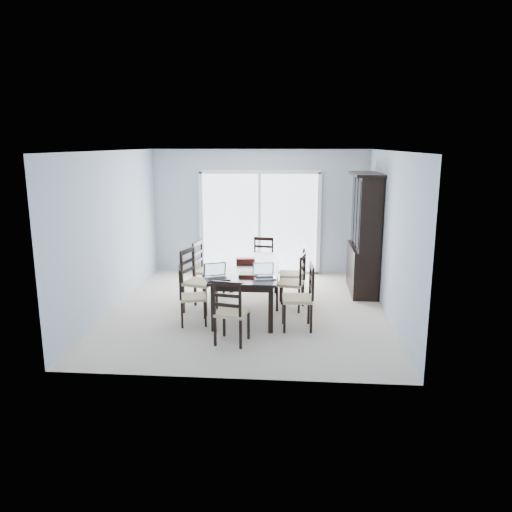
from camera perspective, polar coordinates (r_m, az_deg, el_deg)
The scene contains 24 objects.
floor at distance 8.37m, azimuth -0.85°, elevation -6.16°, with size 5.00×5.00×0.00m, color #BEB3A3.
ceiling at distance 7.92m, azimuth -0.92°, elevation 11.94°, with size 5.00×5.00×0.00m, color white.
back_wall at distance 10.51m, azimuth 0.42°, elevation 5.02°, with size 4.50×0.02×2.60m, color #A5B3C5.
wall_left at distance 8.55m, azimuth -16.08°, elevation 2.75°, with size 0.02×5.00×2.60m, color #A5B3C5.
wall_right at distance 8.15m, azimuth 15.09°, elevation 2.32°, with size 0.02×5.00×2.60m, color #A5B3C5.
balcony at distance 11.74m, azimuth 0.77°, elevation -0.87°, with size 4.50×2.00×0.10m, color gray.
railing at distance 12.59m, azimuth 1.08°, elevation 2.86°, with size 4.50×0.06×1.10m, color #99999E.
dining_table at distance 8.18m, azimuth -0.87°, elevation -1.69°, with size 1.00×2.20×0.75m.
china_hutch at distance 9.36m, azimuth 12.30°, elevation 2.36°, with size 0.50×1.38×2.20m.
sliding_door at distance 10.51m, azimuth 0.41°, elevation 3.85°, with size 2.52×0.05×2.18m.
chair_left_near at distance 7.65m, azimuth -7.89°, elevation -3.82°, with size 0.48×0.47×1.03m.
chair_left_mid at distance 8.25m, azimuth -7.09°, elevation -1.97°, with size 0.57×0.56×1.19m.
chair_left_far at distance 8.98m, azimuth -5.96°, elevation -0.81°, with size 0.53×0.52×1.17m.
chair_right_near at distance 7.41m, azimuth 5.50°, elevation -3.85°, with size 0.47×0.46×1.14m.
chair_right_mid at distance 8.26m, azimuth 4.61°, elevation -2.30°, with size 0.49×0.48×1.08m.
chair_right_far at distance 8.81m, azimuth 4.74°, elevation -1.24°, with size 0.43×0.42×1.11m.
chair_end_near at distance 6.79m, azimuth -3.03°, elevation -5.66°, with size 0.48×0.49×1.08m.
chair_end_far at distance 9.79m, azimuth 0.76°, elevation 0.03°, with size 0.45×0.46×1.05m.
laptop_dark at distance 7.36m, azimuth -4.45°, elevation -2.28°, with size 0.40×0.35×0.23m.
laptop_silver at distance 7.41m, azimuth 0.97°, elevation -2.18°, with size 0.36×0.29×0.22m.
book_stack at distance 7.55m, azimuth -0.90°, elevation -2.14°, with size 0.28×0.22×0.04m.
cell_phone at distance 7.20m, azimuth -1.83°, elevation -3.03°, with size 0.10×0.04×0.01m, color black.
game_box at distance 8.40m, azimuth -1.20°, elevation -0.50°, with size 0.31×0.15×0.08m, color #4D140F.
hot_tub at distance 11.61m, azimuth -0.76°, elevation 1.61°, with size 1.88×1.70×0.94m.
Camera 1 is at (0.76, -7.88, 2.71)m, focal length 35.00 mm.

